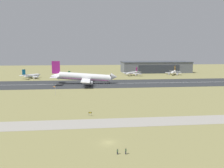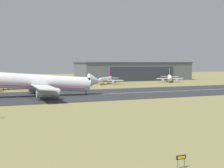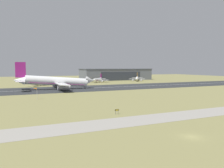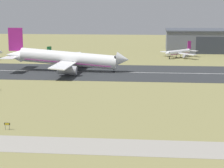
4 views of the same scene
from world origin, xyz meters
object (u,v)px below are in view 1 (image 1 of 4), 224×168
Objects in this scene: spectator_left at (117,151)px; windsock_pole at (54,87)px; airplane_landing at (85,77)px; spectator_right at (126,151)px; airplane_parked_centre at (32,76)px; runway_sign at (90,113)px; airplane_parked_west at (77,76)px; airplane_parked_far_east at (132,73)px; airplane_parked_east at (174,72)px.

windsock_pole is at bearing 109.60° from spectator_left.
airplane_landing is 31.56× the size of spectator_right.
airplane_parked_centre is 96.71m from windsock_pole.
runway_sign is (22.82, -47.89, -3.93)m from windsock_pole.
airplane_parked_centre is at bearing 142.60° from airplane_landing.
spectator_right is at bearing -82.36° from airplane_parked_west.
airplane_parked_centre is 109.64m from airplane_parked_far_east.
airplane_parked_west is at bearing 83.59° from windsock_pole.
airplane_parked_far_east is (108.55, 15.42, 0.17)m from airplane_parked_centre.
airplane_parked_centre reaches higher than runway_sign.
spectator_right is at bearing -114.88° from airplane_parked_east.
spectator_left is (20.61, -170.49, -1.85)m from airplane_parked_west.
airplane_parked_far_east is at bearing 8.09° from airplane_parked_centre.
runway_sign is at bearing -64.53° from windsock_pole.
windsock_pole is (-121.79, -107.46, 2.25)m from airplane_parked_east.
airplane_parked_west is 14.26× the size of spectator_left.
spectator_left is at bearing -102.35° from airplane_parked_far_east.
windsock_pole is (-9.62, -85.61, 2.56)m from airplane_parked_west.
airplane_parked_west is at bearing 96.89° from spectator_left.
windsock_pole is 3.58× the size of spectator_left.
airplane_parked_centre reaches higher than spectator_right.
airplane_landing is 39.76m from airplane_parked_west.
windsock_pole is at bearing -67.65° from airplane_parked_centre.
airplane_landing is 132.49m from spectator_left.
airplane_parked_west is 1.05× the size of airplane_parked_far_east.
spectator_right reaches higher than spectator_left.
airplane_parked_far_east is (-50.01, -2.62, 0.07)m from airplane_parked_east.
windsock_pole is (36.77, -89.42, 2.35)m from airplane_parked_centre.
airplane_parked_west is 172.21m from spectator_right.
airplane_landing is 50.59m from windsock_pole.
airplane_parked_east is 1.04× the size of airplane_parked_far_east.
airplane_parked_far_east is 13.55× the size of spectator_left.
airplane_parked_west is 134.16m from runway_sign.
airplane_parked_far_east is at bearing 47.44° from airplane_landing.
spectator_right reaches higher than runway_sign.
airplane_parked_far_east is 160.40m from runway_sign.
airplane_parked_east reaches higher than spectator_left.
airplane_parked_west is at bearing -168.97° from airplane_parked_east.
windsock_pole is at bearing -111.67° from airplane_landing.
runway_sign is (59.59, -137.31, -1.58)m from airplane_parked_centre.
spectator_right is at bearing -69.08° from windsock_pole.
airplane_parked_centre is 11.87× the size of runway_sign.
airplane_parked_centre is 12.80× the size of spectator_left.
windsock_pole reaches higher than runway_sign.
airplane_parked_centre is at bearing 113.46° from runway_sign.
airplane_parked_east is 212.22m from spectator_right.
windsock_pole is at bearing -124.40° from airplane_parked_far_east.
spectator_right is (-89.27, -192.52, -2.04)m from airplane_parked_east.
airplane_parked_centre is at bearing 111.03° from spectator_left.
windsock_pole is 53.20m from runway_sign.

